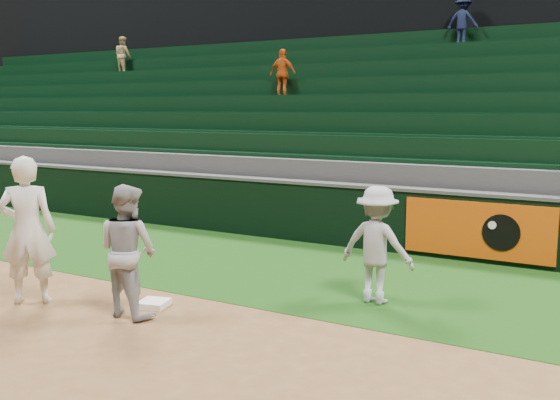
{
  "coord_description": "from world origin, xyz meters",
  "views": [
    {
      "loc": [
        5.36,
        -6.07,
        2.71
      ],
      "look_at": [
        0.54,
        2.3,
        1.3
      ],
      "focal_mm": 40.0,
      "sensor_mm": 36.0,
      "label": 1
    }
  ],
  "objects_px": {
    "first_baseman": "(27,230)",
    "baserunner": "(128,251)",
    "first_base": "(154,304)",
    "base_coach": "(377,245)"
  },
  "relations": [
    {
      "from": "first_base",
      "to": "base_coach",
      "type": "xyz_separation_m",
      "value": [
        2.6,
        1.71,
        0.79
      ]
    },
    {
      "from": "first_baseman",
      "to": "base_coach",
      "type": "xyz_separation_m",
      "value": [
        4.23,
        2.42,
        -0.21
      ]
    },
    {
      "from": "base_coach",
      "to": "first_base",
      "type": "bearing_deg",
      "value": 36.24
    },
    {
      "from": "baserunner",
      "to": "base_coach",
      "type": "xyz_separation_m",
      "value": [
        2.64,
        2.14,
        -0.04
      ]
    },
    {
      "from": "first_baseman",
      "to": "baserunner",
      "type": "relative_size",
      "value": 1.19
    },
    {
      "from": "baserunner",
      "to": "first_base",
      "type": "bearing_deg",
      "value": -90.73
    },
    {
      "from": "first_baseman",
      "to": "base_coach",
      "type": "distance_m",
      "value": 4.88
    },
    {
      "from": "first_base",
      "to": "first_baseman",
      "type": "xyz_separation_m",
      "value": [
        -1.63,
        -0.72,
        1.0
      ]
    },
    {
      "from": "first_baseman",
      "to": "baserunner",
      "type": "bearing_deg",
      "value": 152.0
    },
    {
      "from": "first_base",
      "to": "first_baseman",
      "type": "bearing_deg",
      "value": -156.26
    }
  ]
}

